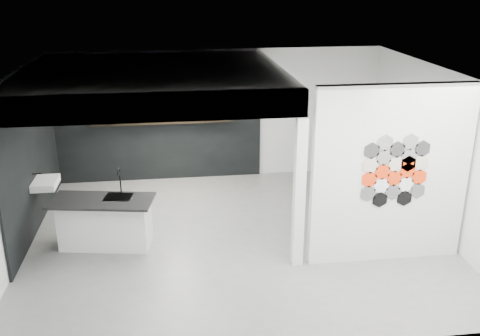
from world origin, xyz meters
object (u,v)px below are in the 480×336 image
(glass_bowl, at_px, (226,117))
(wall_basin, at_px, (45,183))
(partition_panel, at_px, (391,175))
(kettle, at_px, (212,117))
(glass_vase, at_px, (226,117))
(kitchen_island, at_px, (105,222))
(stockpot, at_px, (109,120))
(bottle_dark, at_px, (162,118))
(utensil_cup, at_px, (111,121))

(glass_bowl, bearing_deg, wall_basin, -148.65)
(partition_panel, xyz_separation_m, kettle, (-2.38, 3.87, -0.01))
(glass_bowl, bearing_deg, partition_panel, -61.77)
(partition_panel, height_order, kettle, partition_panel)
(partition_panel, relative_size, glass_vase, 21.26)
(wall_basin, height_order, kitchen_island, kitchen_island)
(partition_panel, relative_size, glass_bowl, 19.58)
(kettle, bearing_deg, wall_basin, -130.91)
(stockpot, relative_size, kettle, 1.19)
(stockpot, bearing_deg, kitchen_island, -87.51)
(bottle_dark, height_order, utensil_cup, bottle_dark)
(glass_bowl, bearing_deg, stockpot, 180.00)
(stockpot, bearing_deg, utensil_cup, 0.00)
(partition_panel, distance_m, glass_vase, 4.39)
(wall_basin, distance_m, bottle_dark, 2.94)
(partition_panel, distance_m, wall_basin, 5.78)
(kitchen_island, bearing_deg, kettle, 65.21)
(stockpot, xyz_separation_m, glass_vase, (2.46, 0.00, -0.02))
(bottle_dark, distance_m, utensil_cup, 1.05)
(utensil_cup, bearing_deg, kitchen_island, -88.38)
(stockpot, distance_m, utensil_cup, 0.06)
(kitchen_island, relative_size, glass_bowl, 12.18)
(glass_vase, distance_m, bottle_dark, 1.36)
(kettle, height_order, bottle_dark, bottle_dark)
(kettle, bearing_deg, kitchen_island, -109.67)
(glass_vase, bearing_deg, kitchen_island, -128.82)
(partition_panel, height_order, kitchen_island, partition_panel)
(wall_basin, bearing_deg, partition_panel, -18.23)
(glass_bowl, xyz_separation_m, glass_vase, (0.00, 0.00, 0.01))
(glass_vase, relative_size, utensil_cup, 1.32)
(wall_basin, height_order, kettle, kettle)
(stockpot, bearing_deg, partition_panel, -40.46)
(kettle, relative_size, glass_bowl, 1.20)
(kitchen_island, height_order, glass_bowl, glass_bowl)
(wall_basin, xyz_separation_m, kitchen_island, (1.06, -0.83, -0.40))
(partition_panel, xyz_separation_m, glass_bowl, (-2.08, 3.87, -0.03))
(wall_basin, distance_m, glass_vase, 4.01)
(stockpot, xyz_separation_m, bottle_dark, (1.09, 0.00, -0.00))
(glass_vase, xyz_separation_m, bottle_dark, (-1.36, 0.00, 0.01))
(partition_panel, distance_m, utensil_cup, 5.92)
(partition_panel, height_order, glass_bowl, partition_panel)
(wall_basin, height_order, glass_vase, glass_vase)
(stockpot, relative_size, bottle_dark, 1.28)
(glass_vase, bearing_deg, wall_basin, -148.65)
(partition_panel, relative_size, kettle, 16.37)
(kitchen_island, relative_size, utensil_cup, 17.46)
(kettle, bearing_deg, glass_vase, 15.30)
(partition_panel, relative_size, kitchen_island, 1.61)
(wall_basin, distance_m, glass_bowl, 4.00)
(stockpot, bearing_deg, kettle, 0.00)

